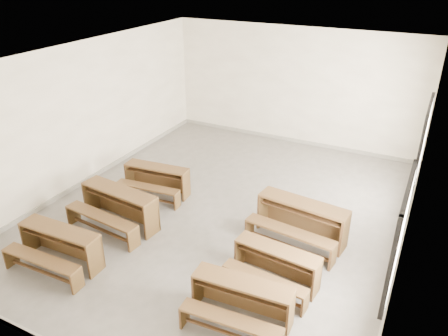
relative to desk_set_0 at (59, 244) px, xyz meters
The scene contains 7 objects.
room 3.78m from the desk_set_0, 56.93° to the left, with size 8.50×8.50×3.20m.
desk_set_0 is the anchor object (origin of this frame).
desk_set_1 1.44m from the desk_set_0, 85.60° to the left, with size 1.75×1.03×0.75m.
desk_set_2 2.79m from the desk_set_0, 88.70° to the left, with size 1.52×0.90×0.66m.
desk_set_3 3.34m from the desk_set_0, ahead, with size 1.52×0.86×0.67m.
desk_set_4 3.69m from the desk_set_0, 19.27° to the left, with size 1.47×0.86×0.64m.
desk_set_5 4.32m from the desk_set_0, 36.60° to the left, with size 1.79×1.07×0.76m.
Camera 1 is at (3.54, -6.99, 4.86)m, focal length 35.00 mm.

